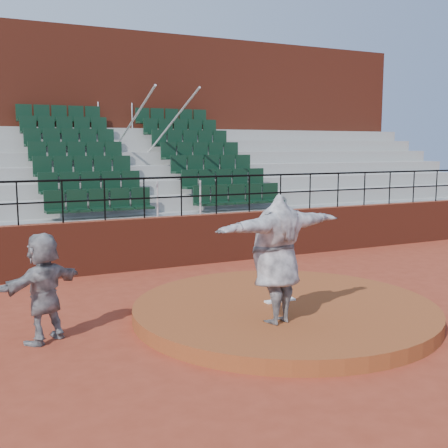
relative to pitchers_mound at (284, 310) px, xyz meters
The scene contains 9 objects.
ground 0.12m from the pitchers_mound, ahead, with size 90.00×90.00×0.00m, color maroon.
pitchers_mound is the anchor object (origin of this frame).
pitching_rubber 0.21m from the pitchers_mound, 90.00° to the left, with size 0.60×0.15×0.03m, color white.
boundary_wall 5.03m from the pitchers_mound, 90.00° to the left, with size 24.00×0.30×1.30m, color maroon.
wall_railing 5.35m from the pitchers_mound, 90.00° to the left, with size 24.04×0.05×1.03m.
seating_deck 8.75m from the pitchers_mound, 90.00° to the left, with size 24.00×5.97×4.63m.
press_box_facade 13.06m from the pitchers_mound, 90.00° to the left, with size 24.00×3.00×7.10m, color maroon.
pitcher 1.63m from the pitchers_mound, 129.37° to the right, with size 2.58×0.70×2.10m, color black.
fielder 4.23m from the pitchers_mound, behind, with size 1.63×0.52×1.76m, color black.
Camera 1 is at (-5.37, -8.43, 3.09)m, focal length 45.00 mm.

